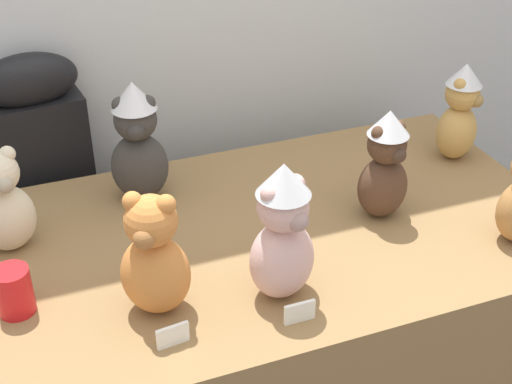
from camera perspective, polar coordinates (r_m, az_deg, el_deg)
name	(u,v)px	position (r m, az deg, el deg)	size (l,w,h in m)	color
display_table	(256,338)	(2.05, 0.00, -11.55)	(1.60, 0.87, 0.73)	olive
instrument_case	(52,215)	(2.31, -15.93, -1.77)	(0.29, 0.15, 1.07)	black
teddy_bear_cream	(4,204)	(1.80, -19.44, -0.92)	(0.16, 0.15, 0.27)	beige
teddy_bear_blush	(283,233)	(1.53, 2.14, -3.32)	(0.18, 0.17, 0.34)	beige
teddy_bear_charcoal	(138,143)	(1.90, -9.42, 3.85)	(0.18, 0.16, 0.34)	#383533
teddy_bear_ginger	(154,258)	(1.52, -8.13, -5.23)	(0.20, 0.19, 0.30)	#D17F3D
teddy_bear_cocoa	(385,166)	(1.84, 10.23, 2.06)	(0.15, 0.14, 0.30)	#4C3323
teddy_bear_honey	(460,113)	(2.17, 15.91, 6.09)	(0.17, 0.17, 0.30)	tan
party_cup_red	(14,291)	(1.63, -18.74, -7.49)	(0.08, 0.08, 0.11)	red
name_card_front_left	(300,312)	(1.54, 3.50, -9.55)	(0.07, 0.01, 0.05)	white
name_card_front_middle	(173,336)	(1.50, -6.64, -11.30)	(0.07, 0.01, 0.05)	white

